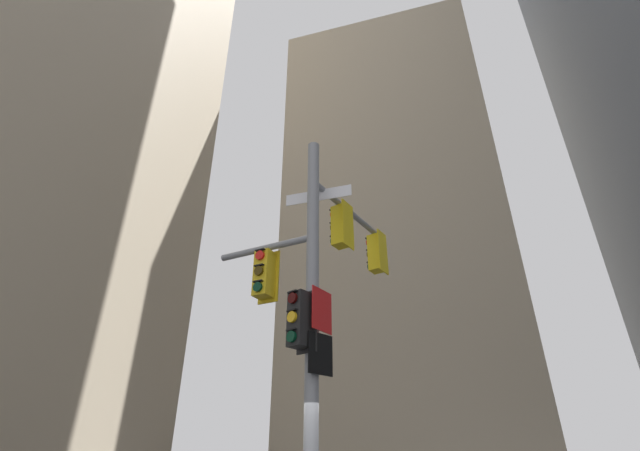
{
  "coord_description": "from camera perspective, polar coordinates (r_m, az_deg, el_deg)",
  "views": [
    {
      "loc": [
        2.42,
        -7.77,
        1.55
      ],
      "look_at": [
        0.2,
        -0.16,
        5.84
      ],
      "focal_mm": 25.03,
      "sensor_mm": 36.0,
      "label": 1
    }
  ],
  "objects": [
    {
      "name": "building_tower_left",
      "position": [
        32.56,
        -32.12,
        20.76
      ],
      "size": [
        15.32,
        15.32,
        47.94
      ],
      "primitive_type": "cube",
      "color": "tan",
      "rests_on": "ground"
    },
    {
      "name": "signal_pole_assembly",
      "position": [
        9.21,
        -0.13,
        -7.88
      ],
      "size": [
        3.4,
        3.68,
        8.05
      ],
      "color": "gray",
      "rests_on": "ground"
    },
    {
      "name": "building_mid_block",
      "position": [
        31.89,
        10.07,
        -2.05
      ],
      "size": [
        12.95,
        12.95,
        30.96
      ],
      "primitive_type": "cube",
      "color": "tan",
      "rests_on": "ground"
    }
  ]
}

